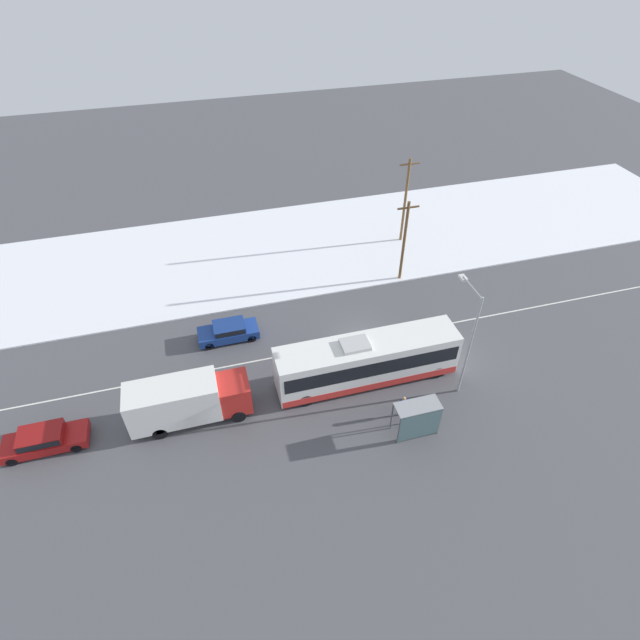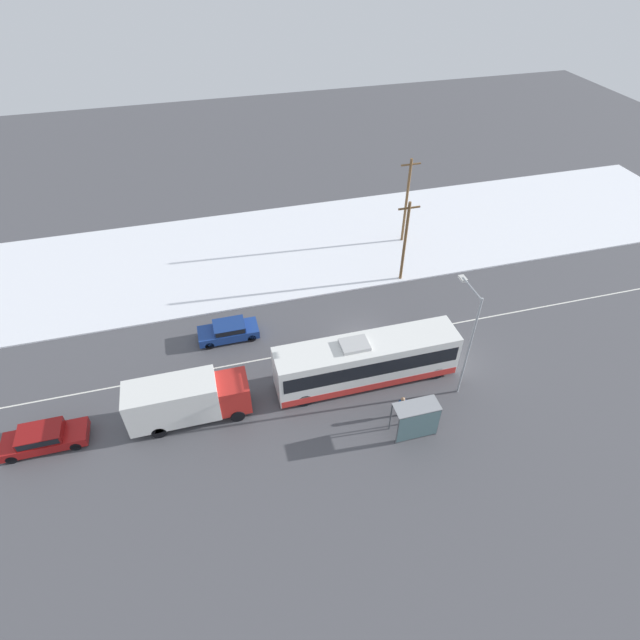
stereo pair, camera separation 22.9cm
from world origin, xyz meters
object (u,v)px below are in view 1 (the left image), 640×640
city_bus (367,361)px  utility_pole_snowlot (405,200)px  bus_shelter (419,417)px  streetlamp (469,331)px  pedestrian_at_stop (403,404)px  parked_car_near_truck (44,439)px  utility_pole_roadside (404,241)px  sedan_car (229,331)px  box_truck (186,400)px

city_bus → utility_pole_snowlot: bearing=60.1°
city_bus → bus_shelter: size_ratio=4.50×
streetlamp → utility_pole_snowlot: (3.55, 18.06, -0.72)m
pedestrian_at_stop → parked_car_near_truck: bearing=170.9°
utility_pole_roadside → pedestrian_at_stop: bearing=-111.9°
sedan_car → pedestrian_at_stop: pedestrian_at_stop is taller
city_bus → parked_car_near_truck: bearing=-179.7°
sedan_car → utility_pole_roadside: utility_pole_roadside is taller
city_bus → parked_car_near_truck: (-20.17, -0.11, -0.98)m
sedan_car → utility_pole_roadside: (15.05, 3.61, 3.07)m
utility_pole_roadside → city_bus: bearing=-123.3°
streetlamp → utility_pole_snowlot: size_ratio=0.98×
sedan_car → box_truck: bearing=63.7°
box_truck → utility_pole_roadside: 21.23m
city_bus → utility_pole_roadside: size_ratio=1.68×
city_bus → streetlamp: (5.58, -2.16, 3.21)m
sedan_car → bus_shelter: 15.28m
box_truck → sedan_car: box_truck is taller
city_bus → box_truck: 11.74m
utility_pole_snowlot → utility_pole_roadside: bearing=-113.2°
city_bus → sedan_car: size_ratio=2.78×
utility_pole_snowlot → city_bus: bearing=-119.9°
box_truck → utility_pole_roadside: (18.40, 10.38, 2.08)m
bus_shelter → utility_pole_roadside: size_ratio=0.37×
sedan_car → utility_pole_roadside: 15.78m
sedan_car → city_bus: bearing=142.0°
box_truck → sedan_car: size_ratio=1.68×
bus_shelter → utility_pole_roadside: bearing=71.0°
sedan_car → utility_pole_snowlot: 20.16m
streetlamp → sedan_car: bearing=148.1°
parked_car_near_truck → bus_shelter: bearing=-13.2°
city_bus → parked_car_near_truck: size_ratio=2.54×
box_truck → streetlamp: size_ratio=0.94×
streetlamp → utility_pole_snowlot: utility_pole_snowlot is taller
box_truck → pedestrian_at_stop: size_ratio=4.44×
pedestrian_at_stop → utility_pole_snowlot: utility_pole_snowlot is taller
pedestrian_at_stop → utility_pole_snowlot: size_ratio=0.21×
streetlamp → utility_pole_roadside: (1.09, 12.32, -1.13)m
streetlamp → utility_pole_snowlot: 18.42m
city_bus → sedan_car: bearing=142.0°
parked_car_near_truck → city_bus: bearing=0.3°
parked_car_near_truck → bus_shelter: 22.17m
utility_pole_roadside → utility_pole_snowlot: size_ratio=0.90×
parked_car_near_truck → utility_pole_snowlot: 33.57m
box_truck → pedestrian_at_stop: 13.34m
sedan_car → pedestrian_at_stop: size_ratio=2.64×
sedan_car → utility_pole_snowlot: bearing=-151.9°
bus_shelter → parked_car_near_truck: bearing=166.8°
pedestrian_at_stop → streetlamp: streetlamp is taller
bus_shelter → utility_pole_snowlot: bearing=69.8°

